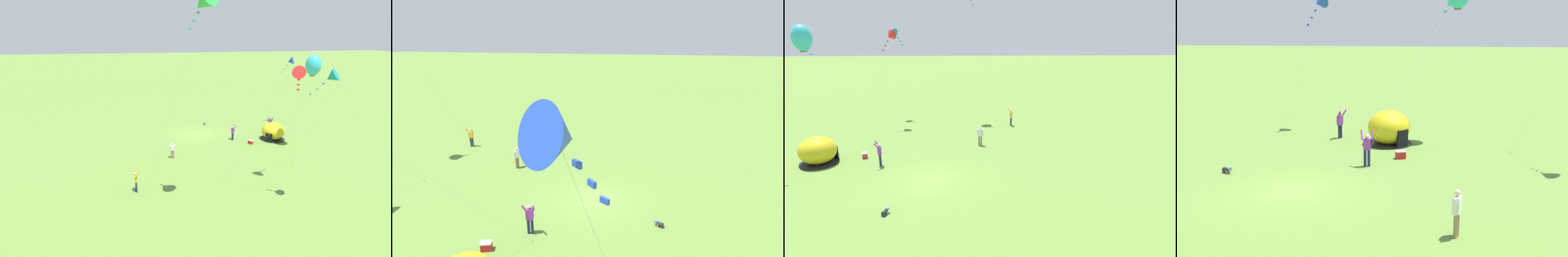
# 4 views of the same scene
# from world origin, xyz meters

# --- Properties ---
(ground_plane) EXTENTS (300.00, 300.00, 0.00)m
(ground_plane) POSITION_xyz_m (0.00, 0.00, 0.00)
(ground_plane) COLOR olive
(cooler_box) EXTENTS (0.51, 0.62, 0.44)m
(cooler_box) POSITION_xyz_m (-5.72, 4.29, 0.22)
(cooler_box) COLOR red
(cooler_box) RESTS_ON ground
(toddler_crawling) EXTENTS (0.37, 0.55, 0.32)m
(toddler_crawling) POSITION_xyz_m (-2.03, -4.03, 0.18)
(toddler_crawling) COLOR black
(toddler_crawling) RESTS_ON ground
(person_near_tent) EXTENTS (0.56, 0.35, 1.72)m
(person_near_tent) POSITION_xyz_m (3.61, 6.86, 0.96)
(person_near_tent) COLOR #8C7251
(person_near_tent) RESTS_ON ground
(person_flying_kite) EXTENTS (0.52, 0.67, 1.89)m
(person_flying_kite) POSITION_xyz_m (-4.06, 2.66, 1.00)
(person_flying_kite) COLOR #1E2347
(person_flying_kite) RESTS_ON ground
(person_arms_raised) EXTENTS (0.47, 0.68, 1.89)m
(person_arms_raised) POSITION_xyz_m (7.24, 13.10, 1.00)
(person_arms_raised) COLOR #1E2347
(person_arms_raised) RESTS_ON ground
(kite_blue) EXTENTS (3.53, 2.62, 9.27)m
(kite_blue) POSITION_xyz_m (-12.94, -1.84, 8.67)
(kite_blue) COLOR silver
(kite_blue) RESTS_ON ground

